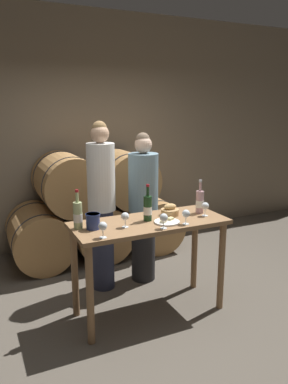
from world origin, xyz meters
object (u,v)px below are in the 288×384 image
Objects in this scene: tasting_table at (149,237)px; cheese_plate at (167,222)px; person_left at (102,205)px; person_right at (143,207)px; wine_glass_center at (164,218)px; wine_glass_far_left at (103,227)px; wine_glass_left at (125,217)px; wine_glass_far_right at (205,206)px; wine_bottle_rose at (200,202)px; wine_bottle_white at (78,215)px; wine_bottle_red at (148,208)px; wine_glass_right at (186,214)px; blue_crock at (93,221)px; bread_basket at (170,211)px.

cheese_plate is (0.12, -0.11, 0.16)m from tasting_table.
person_right is (0.48, -0.00, -0.09)m from person_left.
wine_glass_center is (-0.10, -0.13, 0.09)m from cheese_plate.
wine_glass_far_left and wine_glass_center have the same top height.
wine_glass_left is 1.00× the size of wine_glass_far_right.
wine_glass_far_left and wine_glass_far_right have the same top height.
wine_glass_left is at bearing -166.12° from tasting_table.
person_left is 5.43× the size of wine_bottle_rose.
wine_glass_far_left is at bearing -169.13° from cheese_plate.
wine_glass_left is at bearing 179.20° from wine_glass_far_right.
person_right is 1.09m from wine_bottle_white.
tasting_table is at bearing -72.38° from wine_bottle_red.
wine_glass_center is at bearing -84.03° from wine_bottle_red.
blue_crock is at bearing 163.76° from wine_glass_right.
person_right is at bearing 116.75° from wine_bottle_rose.
person_right is at bearing 80.90° from cheese_plate.
person_left is at bearing 109.53° from tasting_table.
person_left reaches higher than wine_glass_far_right.
wine_glass_far_left is at bearing -147.45° from wine_glass_left.
person_right is 0.89m from wine_glass_right.
wine_bottle_red is 0.22m from cheese_plate.
bread_basket is (0.80, 0.07, -0.03)m from blue_crock.
person_right reaches higher than wine_glass_left.
wine_bottle_white reaches higher than blue_crock.
tasting_table is at bearing 139.47° from wine_glass_right.
wine_glass_center is (0.03, -0.26, -0.02)m from wine_bottle_red.
wine_bottle_white is 1.47× the size of cheese_plate.
person_left is 0.49m from person_right.
wine_bottle_red reaches higher than blue_crock.
wine_bottle_rose is at bearing -63.25° from person_right.
wine_glass_far_left reaches higher than bread_basket.
wine_glass_center is 1.00× the size of wine_glass_right.
wine_glass_far_right is at bearing 25.06° from wine_glass_right.
wine_bottle_white is (-0.65, 0.07, 0.28)m from tasting_table.
person_left is 13.38× the size of wine_glass_far_left.
wine_glass_left and wine_glass_far_right have the same top height.
person_left is 10.41× the size of bread_basket.
wine_glass_far_left is (-0.79, -0.32, 0.05)m from bread_basket.
wine_bottle_rose is 0.84m from wine_glass_left.
wine_glass_center is at bearing -30.60° from wine_glass_left.
bread_basket is at bearing 53.26° from wine_glass_center.
tasting_table is at bearing -176.88° from wine_bottle_rose.
person_right is 12.41× the size of wine_glass_far_right.
person_right is 12.41× the size of wine_glass_left.
wine_glass_right is at bearing -89.47° from person_right.
bread_basket is 1.29× the size of wine_glass_left.
person_left reaches higher than wine_glass_far_left.
wine_bottle_white reaches higher than wine_glass_right.
person_right is (0.25, 0.66, 0.09)m from tasting_table.
wine_glass_right is at bearing -16.13° from wine_glass_left.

